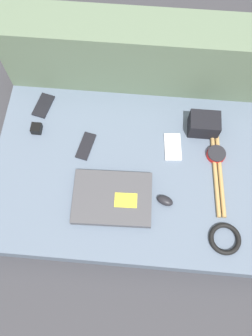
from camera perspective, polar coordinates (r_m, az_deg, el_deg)
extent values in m
plane|color=#38383D|center=(1.50, 0.00, -2.08)|extent=(8.00, 8.00, 0.00)
cube|color=slate|center=(1.45, 0.00, -1.23)|extent=(1.14, 0.77, 0.12)
cube|color=#60755B|center=(1.55, 1.59, 17.84)|extent=(1.14, 0.20, 0.44)
cube|color=#47474C|center=(1.33, -2.41, -5.26)|extent=(0.32, 0.24, 0.03)
cube|color=yellow|center=(1.31, -0.03, -5.64)|extent=(0.09, 0.06, 0.00)
ellipsoid|color=black|center=(1.34, 6.80, -5.64)|extent=(0.08, 0.06, 0.03)
cylinder|color=red|center=(1.46, 15.40, 2.25)|extent=(0.08, 0.08, 0.02)
cylinder|color=#232328|center=(1.44, 15.53, 2.47)|extent=(0.08, 0.08, 0.01)
cube|color=silver|center=(1.44, 8.14, 3.65)|extent=(0.08, 0.13, 0.01)
cube|color=black|center=(1.58, -14.19, 10.51)|extent=(0.09, 0.13, 0.01)
cube|color=black|center=(1.44, -7.01, 3.84)|extent=(0.08, 0.14, 0.01)
cube|color=black|center=(1.47, 13.42, 7.40)|extent=(0.13, 0.10, 0.09)
cube|color=black|center=(1.51, -15.33, 6.65)|extent=(0.04, 0.05, 0.03)
torus|color=black|center=(1.35, 16.85, -11.72)|extent=(0.13, 0.13, 0.02)
cylinder|color=tan|center=(1.42, 15.31, -1.08)|extent=(0.04, 0.37, 0.02)
cylinder|color=tan|center=(1.43, 16.12, -1.09)|extent=(0.04, 0.37, 0.02)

